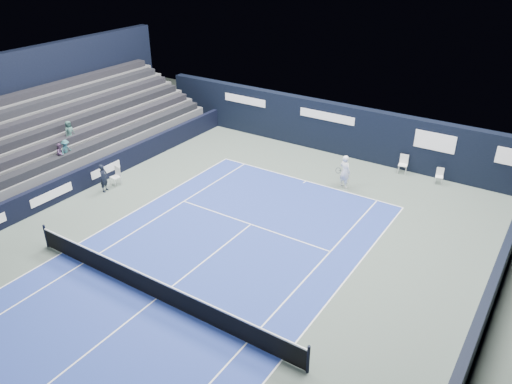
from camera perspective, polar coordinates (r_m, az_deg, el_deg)
ground at (r=20.62m, az=-7.47°, el=-9.04°), size 48.00×48.00×0.00m
court_surface at (r=19.50m, az=-11.32°, el=-11.89°), size 10.97×23.77×0.01m
enclosure_wall_right at (r=19.84m, az=25.26°, el=-10.35°), size 0.30×22.00×1.80m
folding_chair_back_a at (r=29.48m, az=16.49°, el=3.24°), size 0.54×0.53×1.07m
folding_chair_back_b at (r=28.86m, az=20.24°, el=1.87°), size 0.46×0.45×0.89m
line_judge_chair at (r=27.94m, az=-15.67°, el=1.92°), size 0.50×0.49×1.03m
line_judge at (r=27.33m, az=-17.01°, el=1.55°), size 0.52×0.64×1.53m
court_markings at (r=19.50m, az=-11.32°, el=-11.87°), size 11.03×23.83×0.00m
tennis_net at (r=19.19m, az=-11.46°, el=-10.72°), size 12.90×0.10×1.10m
back_sponsor_wall at (r=30.90m, az=9.94°, el=7.02°), size 26.00×0.63×3.10m
side_barrier_left at (r=28.75m, az=-17.05°, el=2.51°), size 0.33×22.00×1.20m
spectator_stand at (r=31.64m, az=-20.55°, el=6.92°), size 6.00×18.00×6.40m
tennis_player at (r=26.92m, az=10.12°, el=2.34°), size 0.77×0.93×1.83m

